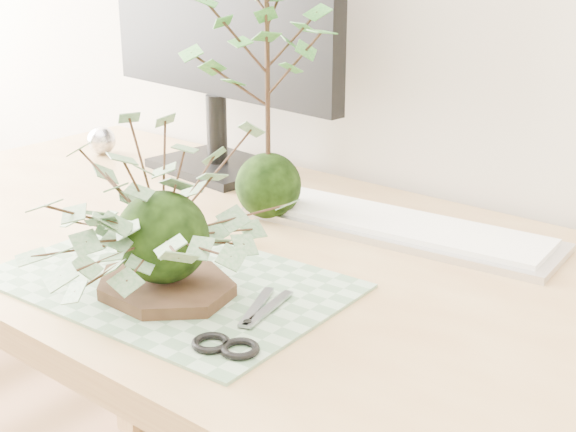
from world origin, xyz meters
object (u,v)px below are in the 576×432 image
(desk, at_px, (293,318))
(monitor, at_px, (217,8))
(maple_kokedama, at_px, (267,21))
(ivy_kokedama, at_px, (160,195))
(keyboard, at_px, (398,227))

(desk, height_order, monitor, monitor)
(maple_kokedama, relative_size, monitor, 0.74)
(desk, relative_size, monitor, 2.83)
(ivy_kokedama, relative_size, keyboard, 0.76)
(maple_kokedama, distance_m, keyboard, 0.35)
(desk, bearing_deg, keyboard, 72.74)
(keyboard, bearing_deg, desk, -112.94)
(maple_kokedama, bearing_deg, ivy_kokedama, -73.16)
(monitor, bearing_deg, keyboard, -3.87)
(ivy_kokedama, xyz_separation_m, keyboard, (0.10, 0.36, -0.12))
(desk, distance_m, ivy_kokedama, 0.29)
(monitor, bearing_deg, maple_kokedama, -25.14)
(ivy_kokedama, bearing_deg, desk, 76.02)
(desk, xyz_separation_m, maple_kokedama, (-0.13, 0.10, 0.38))
(desk, bearing_deg, ivy_kokedama, -103.98)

